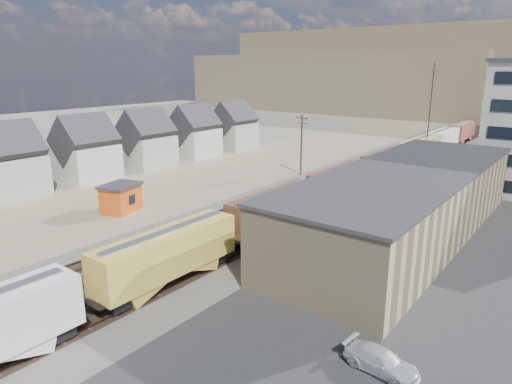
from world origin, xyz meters
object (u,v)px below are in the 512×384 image
Objects in this scene: freight_train at (366,171)px; maintenance_shed at (121,198)px; parked_car_silver at (381,362)px; utility_pole_north at (301,144)px.

freight_train reaches higher than maintenance_shed.
parked_car_silver is at bearing -14.63° from maintenance_shed.
utility_pole_north is 1.79× the size of maintenance_shed.
maintenance_shed is 1.21× the size of parked_car_silver.
utility_pole_north reaches higher than freight_train.
utility_pole_north is (-12.30, 2.03, 2.50)m from freight_train.
parked_car_silver is at bearing -64.23° from freight_train.
maintenance_shed is (-7.22, -30.17, -3.51)m from utility_pole_north.
maintenance_shed reaches higher than parked_car_silver.
freight_train is 25.90× the size of parked_car_silver.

